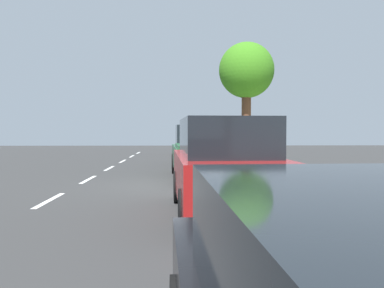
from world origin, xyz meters
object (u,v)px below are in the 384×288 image
(parked_pickup_green_mid, at_px, (201,153))
(cyclist_with_backpack, at_px, (235,151))
(parked_sedan_grey_far, at_px, (195,150))
(parked_suv_red_second, at_px, (223,165))
(bicycle_at_curb, at_px, (226,174))
(street_tree_mid_block, at_px, (246,72))
(parked_sedan_tan_farthest, at_px, (193,144))

(parked_pickup_green_mid, xyz_separation_m, cyclist_with_backpack, (0.95, -2.46, 0.19))
(parked_pickup_green_mid, relative_size, parked_sedan_grey_far, 1.20)
(parked_suv_red_second, height_order, bicycle_at_curb, parked_suv_red_second)
(cyclist_with_backpack, height_order, street_tree_mid_block, street_tree_mid_block)
(street_tree_mid_block, bearing_deg, parked_pickup_green_mid, -126.04)
(parked_sedan_tan_farthest, bearing_deg, parked_suv_red_second, -90.05)
(parked_sedan_tan_farthest, relative_size, cyclist_with_backpack, 2.49)
(parked_sedan_grey_far, height_order, cyclist_with_backpack, cyclist_with_backpack)
(parked_suv_red_second, height_order, parked_pickup_green_mid, parked_suv_red_second)
(parked_sedan_tan_farthest, bearing_deg, bicycle_at_curb, -87.92)
(parked_suv_red_second, distance_m, parked_sedan_tan_farthest, 20.04)
(bicycle_at_curb, bearing_deg, parked_pickup_green_mid, 110.12)
(parked_sedan_tan_farthest, relative_size, bicycle_at_curb, 2.79)
(parked_sedan_tan_farthest, xyz_separation_m, cyclist_with_backpack, (0.78, -16.03, 0.34))
(parked_sedan_tan_farthest, bearing_deg, street_tree_mid_block, -79.24)
(parked_pickup_green_mid, height_order, cyclist_with_backpack, parked_pickup_green_mid)
(parked_suv_red_second, distance_m, cyclist_with_backpack, 4.09)
(parked_sedan_tan_farthest, distance_m, bicycle_at_curb, 15.58)
(parked_pickup_green_mid, relative_size, parked_sedan_tan_farthest, 1.22)
(parked_pickup_green_mid, bearing_deg, parked_suv_red_second, -88.69)
(parked_suv_red_second, bearing_deg, parked_pickup_green_mid, 91.31)
(cyclist_with_backpack, relative_size, street_tree_mid_block, 0.32)
(parked_pickup_green_mid, height_order, parked_sedan_grey_far, parked_pickup_green_mid)
(cyclist_with_backpack, bearing_deg, parked_sedan_tan_farthest, 92.79)
(parked_suv_red_second, xyz_separation_m, parked_pickup_green_mid, (-0.15, 6.47, -0.13))
(parked_sedan_tan_farthest, distance_m, street_tree_mid_block, 11.34)
(parked_sedan_tan_farthest, bearing_deg, parked_sedan_grey_far, -91.08)
(parked_suv_red_second, distance_m, parked_pickup_green_mid, 6.47)
(parked_sedan_grey_far, relative_size, parked_sedan_tan_farthest, 1.01)
(cyclist_with_backpack, bearing_deg, parked_suv_red_second, -101.27)
(parked_suv_red_second, bearing_deg, bicycle_at_curb, 82.59)
(parked_pickup_green_mid, bearing_deg, cyclist_with_backpack, -68.92)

